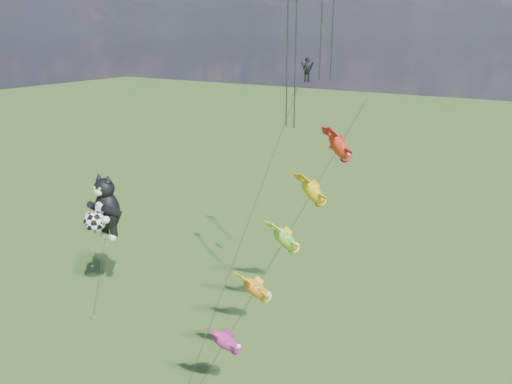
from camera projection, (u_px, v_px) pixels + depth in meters
The scene contains 4 objects.
ground at pixel (99, 345), 34.17m from camera, with size 300.00×300.00×0.00m, color #1F4411.
cat_kite_rig at pixel (104, 209), 37.27m from camera, with size 2.42×4.14×10.47m.
fish_windsock_rig at pixel (285, 240), 27.95m from camera, with size 4.54×15.37×16.64m.
parafoil_rig at pixel (306, 48), 29.23m from camera, with size 1.95×17.55×26.46m.
Camera 1 is at (24.47, -19.28, 20.56)m, focal length 35.00 mm.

